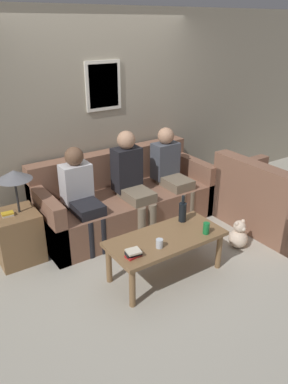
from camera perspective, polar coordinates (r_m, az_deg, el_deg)
The scene contains 14 objects.
ground_plane at distance 4.59m, azimuth 0.69°, elevation -7.30°, with size 16.00×16.00×0.00m, color #ADA899.
wall_back at distance 4.92m, azimuth -6.24°, elevation 11.26°, with size 9.00×0.08×2.60m.
couch_main at distance 4.84m, azimuth -2.99°, elevation -1.30°, with size 2.26×0.93×0.90m.
couch_side at distance 5.01m, azimuth 18.78°, elevation -1.68°, with size 0.93×1.30×0.90m.
coffee_table at distance 3.81m, azimuth 3.35°, elevation -7.61°, with size 1.20×0.56×0.45m.
side_table_with_lamp at distance 4.30m, azimuth -18.74°, elevation -5.58°, with size 0.48×0.47×1.04m.
wine_bottle at distance 4.03m, azimuth 5.90°, elevation -2.99°, with size 0.08×0.08×0.30m.
drinking_glass at distance 3.59m, azimuth 2.37°, elevation -7.84°, with size 0.07×0.07×0.09m.
book_stack at distance 3.47m, azimuth -1.62°, elevation -9.33°, with size 0.16×0.13×0.07m.
soda_can at distance 3.85m, azimuth 9.46°, elevation -5.47°, with size 0.07×0.07×0.12m.
person_left at distance 4.31m, azimuth -9.53°, elevation -0.25°, with size 0.34×0.61×1.16m.
person_middle at distance 4.55m, azimuth -1.93°, elevation 2.07°, with size 0.34×0.61×1.25m.
person_right at distance 4.93m, azimuth 4.09°, elevation 3.40°, with size 0.34×0.62×1.18m.
teddy_bear at distance 4.52m, azimuth 14.20°, elevation -6.46°, with size 0.22×0.22×0.35m.
Camera 1 is at (-2.22, -3.21, 2.41)m, focal length 35.00 mm.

